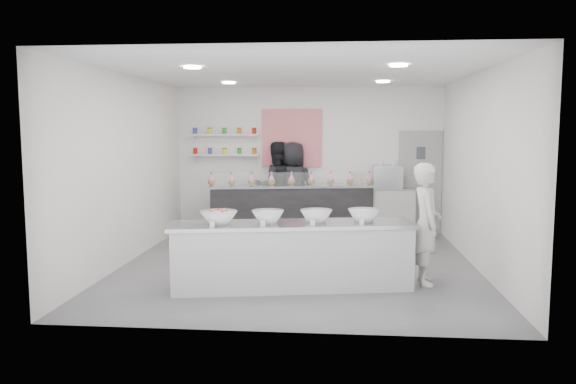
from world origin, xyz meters
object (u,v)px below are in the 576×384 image
at_px(espresso_machine, 388,177).
at_px(woman_prep, 426,224).
at_px(prep_counter, 292,255).
at_px(staff_right, 293,187).
at_px(back_bar, 291,210).
at_px(staff_left, 276,187).
at_px(espresso_ledge, 383,211).

xyz_separation_m(espresso_machine, woman_prep, (0.20, -3.73, -0.32)).
distance_m(prep_counter, staff_right, 4.12).
bearing_deg(back_bar, prep_counter, -95.40).
bearing_deg(staff_right, staff_left, 14.99).
bearing_deg(espresso_machine, staff_left, -179.25).
relative_size(back_bar, espresso_machine, 5.59).
xyz_separation_m(espresso_ledge, woman_prep, (0.28, -3.73, 0.37)).
height_order(back_bar, staff_right, staff_right).
distance_m(prep_counter, espresso_ledge, 4.39).
height_order(prep_counter, espresso_ledge, espresso_ledge).
distance_m(prep_counter, back_bar, 3.84).
bearing_deg(woman_prep, back_bar, 29.72).
relative_size(espresso_machine, staff_left, 0.31).
relative_size(prep_counter, staff_right, 1.74).
distance_m(back_bar, woman_prep, 4.08).
xyz_separation_m(prep_counter, woman_prep, (1.82, 0.37, 0.39)).
relative_size(back_bar, staff_right, 1.74).
distance_m(espresso_machine, woman_prep, 3.75).
distance_m(espresso_machine, staff_right, 1.94).
xyz_separation_m(espresso_machine, staff_left, (-2.28, -0.03, -0.22)).
relative_size(woman_prep, staff_left, 0.89).
bearing_deg(staff_right, back_bar, 102.37).
relative_size(staff_left, staff_right, 1.00).
xyz_separation_m(woman_prep, staff_right, (-2.13, 3.70, 0.10)).
xyz_separation_m(prep_counter, espresso_ledge, (1.54, 4.11, 0.02)).
bearing_deg(staff_left, espresso_ledge, 163.22).
height_order(staff_left, staff_right, same).
xyz_separation_m(espresso_ledge, staff_right, (-1.86, -0.03, 0.47)).
xyz_separation_m(back_bar, staff_right, (0.01, 0.25, 0.43)).
xyz_separation_m(prep_counter, back_bar, (-0.32, 3.83, 0.06)).
bearing_deg(prep_counter, espresso_machine, 58.34).
bearing_deg(espresso_ledge, staff_left, -179.22).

